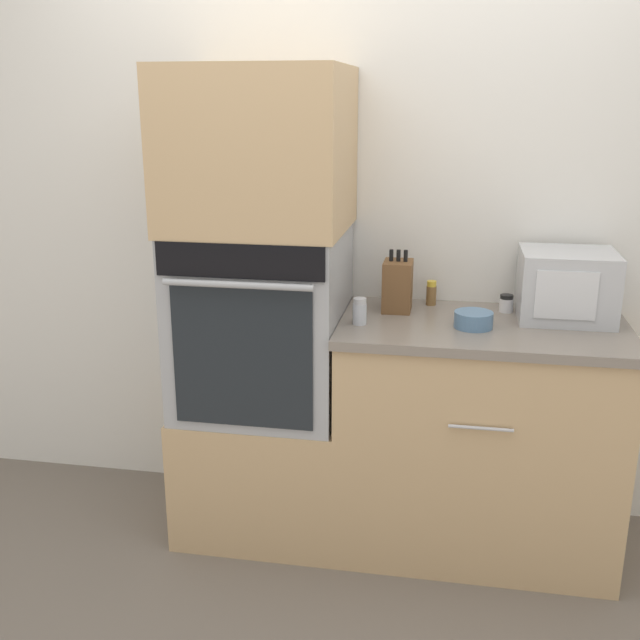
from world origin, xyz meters
name	(u,v)px	position (x,y,z in m)	size (l,w,h in m)	color
ground_plane	(331,569)	(0.00, 0.00, 0.00)	(12.00, 12.00, 0.00)	#6B6056
wall_back	(358,216)	(0.00, 0.63, 1.25)	(8.00, 0.05, 2.50)	silver
oven_cabinet_base	(266,463)	(-0.32, 0.30, 0.26)	(0.65, 0.60, 0.53)	tan
wall_oven	(263,320)	(-0.32, 0.30, 0.89)	(0.62, 0.64, 0.71)	#9EA0A5
oven_cabinet_upper	(259,149)	(-0.32, 0.30, 1.54)	(0.65, 0.60, 0.59)	tan
counter_unit	(476,436)	(0.52, 0.30, 0.46)	(1.06, 0.63, 0.92)	tan
microwave	(566,285)	(0.82, 0.42, 1.05)	(0.34, 0.31, 0.26)	#B2B5BA
knife_block	(398,286)	(0.19, 0.42, 1.02)	(0.11, 0.14, 0.24)	brown
bowl	(473,320)	(0.48, 0.24, 0.95)	(0.14, 0.14, 0.06)	#517599
condiment_jar_near	(506,303)	(0.61, 0.48, 0.95)	(0.05, 0.05, 0.07)	silver
condiment_jar_mid	(360,311)	(0.07, 0.21, 0.96)	(0.05, 0.05, 0.10)	silver
condiment_jar_far	(431,293)	(0.32, 0.53, 0.96)	(0.04, 0.04, 0.10)	brown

